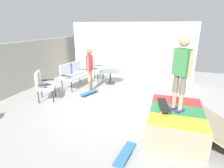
# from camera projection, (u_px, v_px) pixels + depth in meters

# --- Properties ---
(ground_plane) EXTENTS (12.00, 12.00, 0.10)m
(ground_plane) POSITION_uv_depth(u_px,v_px,m) (115.00, 110.00, 5.76)
(ground_plane) COLOR #A8A8A3
(back_wall_cinderblock) EXTENTS (9.00, 0.20, 1.89)m
(back_wall_cinderblock) POSITION_uv_depth(u_px,v_px,m) (12.00, 69.00, 6.72)
(back_wall_cinderblock) COLOR #ADA89E
(back_wall_cinderblock) RESTS_ON ground_plane
(house_facade) EXTENTS (0.23, 6.00, 2.63)m
(house_facade) POSITION_uv_depth(u_px,v_px,m) (130.00, 50.00, 8.90)
(house_facade) COLOR white
(house_facade) RESTS_ON ground_plane
(skate_ramp) EXTENTS (1.78, 2.12, 0.64)m
(skate_ramp) POSITION_uv_depth(u_px,v_px,m) (177.00, 122.00, 4.31)
(skate_ramp) COLOR tan
(skate_ramp) RESTS_ON ground_plane
(patio_bench) EXTENTS (1.31, 0.70, 1.02)m
(patio_bench) POSITION_uv_depth(u_px,v_px,m) (73.00, 73.00, 7.56)
(patio_bench) COLOR #2D2823
(patio_bench) RESTS_ON ground_plane
(patio_chair_near_house) EXTENTS (0.66, 0.60, 1.02)m
(patio_chair_near_house) POSITION_uv_depth(u_px,v_px,m) (94.00, 67.00, 8.55)
(patio_chair_near_house) COLOR #2D2823
(patio_chair_near_house) RESTS_ON ground_plane
(patio_chair_by_wall) EXTENTS (0.81, 0.78, 1.02)m
(patio_chair_by_wall) POSITION_uv_depth(u_px,v_px,m) (42.00, 83.00, 6.19)
(patio_chair_by_wall) COLOR #2D2823
(patio_chair_by_wall) RESTS_ON ground_plane
(patio_table) EXTENTS (0.90, 0.90, 0.57)m
(patio_table) POSITION_uv_depth(u_px,v_px,m) (110.00, 74.00, 8.09)
(patio_table) COLOR #2D2823
(patio_table) RESTS_ON ground_plane
(person_watching) EXTENTS (0.47, 0.29, 1.68)m
(person_watching) POSITION_uv_depth(u_px,v_px,m) (90.00, 67.00, 6.92)
(person_watching) COLOR silver
(person_watching) RESTS_ON ground_plane
(person_skater) EXTENTS (0.36, 0.41, 1.66)m
(person_skater) POSITION_uv_depth(u_px,v_px,m) (181.00, 69.00, 3.90)
(person_skater) COLOR navy
(person_skater) RESTS_ON skate_ramp
(skateboard_by_bench) EXTENTS (0.82, 0.45, 0.10)m
(skateboard_by_bench) POSITION_uv_depth(u_px,v_px,m) (89.00, 92.00, 6.85)
(skateboard_by_bench) COLOR #3372B2
(skateboard_by_bench) RESTS_ON ground_plane
(skateboard_spare) EXTENTS (0.82, 0.28, 0.10)m
(skateboard_spare) POSITION_uv_depth(u_px,v_px,m) (125.00, 154.00, 3.60)
(skateboard_spare) COLOR #3372B2
(skateboard_spare) RESTS_ON ground_plane
(skateboard_on_ramp) EXTENTS (0.82, 0.38, 0.10)m
(skateboard_on_ramp) POSITION_uv_depth(u_px,v_px,m) (164.00, 105.00, 4.26)
(skateboard_on_ramp) COLOR black
(skateboard_on_ramp) RESTS_ON skate_ramp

